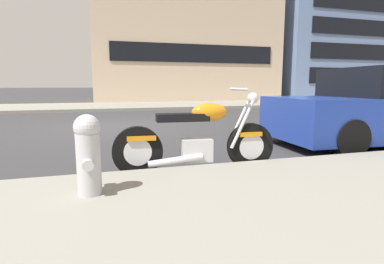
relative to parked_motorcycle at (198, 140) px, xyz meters
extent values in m
plane|color=#333335|center=(-0.85, 4.94, -0.43)|extent=(260.00, 260.00, 0.00)
cube|color=gray|center=(11.15, 12.44, -0.36)|extent=(120.00, 5.00, 0.14)
cube|color=silver|center=(-0.85, 0.54, -0.43)|extent=(0.12, 2.20, 0.01)
cylinder|color=black|center=(0.74, -0.05, -0.11)|extent=(0.64, 0.15, 0.64)
cylinder|color=silver|center=(0.74, -0.05, -0.11)|extent=(0.36, 0.14, 0.35)
cylinder|color=black|center=(-0.79, 0.06, -0.11)|extent=(0.64, 0.15, 0.64)
cylinder|color=silver|center=(-0.79, 0.06, -0.11)|extent=(0.36, 0.14, 0.35)
cube|color=silver|center=(-0.02, 0.01, -0.13)|extent=(0.42, 0.29, 0.30)
cube|color=black|center=(-0.20, 0.02, 0.31)|extent=(0.69, 0.26, 0.10)
ellipsoid|color=orange|center=(0.16, -0.01, 0.37)|extent=(0.49, 0.27, 0.24)
cube|color=orange|center=(-0.74, 0.05, 0.07)|extent=(0.37, 0.20, 0.06)
cube|color=orange|center=(0.72, -0.04, 0.07)|extent=(0.33, 0.18, 0.06)
cylinder|color=silver|center=(0.60, 0.03, 0.21)|extent=(0.34, 0.07, 0.65)
cylinder|color=silver|center=(0.59, -0.11, 0.21)|extent=(0.34, 0.07, 0.65)
cylinder|color=silver|center=(0.56, -0.03, 0.67)|extent=(0.08, 0.62, 0.04)
sphere|color=silver|center=(0.76, -0.05, 0.55)|extent=(0.15, 0.15, 0.15)
cylinder|color=silver|center=(-0.33, -0.11, -0.22)|extent=(0.71, 0.14, 0.16)
cube|color=navy|center=(4.05, 0.89, 0.11)|extent=(4.36, 2.05, 0.77)
cylinder|color=black|center=(2.68, 1.80, -0.12)|extent=(0.63, 0.25, 0.62)
cylinder|color=black|center=(2.60, 0.12, -0.12)|extent=(0.63, 0.25, 0.62)
cylinder|color=#B7B7BC|center=(-1.34, -0.88, 0.00)|extent=(0.22, 0.22, 0.57)
sphere|color=#B7B7BC|center=(-1.34, -0.88, 0.34)|extent=(0.24, 0.24, 0.24)
cylinder|color=#B7B7BC|center=(-1.34, -0.74, 0.03)|extent=(0.10, 0.08, 0.10)
cylinder|color=#B7B7BC|center=(-1.34, -1.02, 0.03)|extent=(0.10, 0.08, 0.10)
cube|color=beige|center=(4.54, 19.38, 6.55)|extent=(12.27, 9.29, 13.95)
cube|color=black|center=(4.54, 14.71, 2.64)|extent=(10.31, 0.06, 1.10)
cube|color=#6B84B2|center=(18.73, 20.01, 3.70)|extent=(14.04, 10.55, 8.25)
cube|color=black|center=(18.73, 14.71, 1.39)|extent=(11.80, 0.06, 1.10)
cube|color=black|center=(18.73, 14.71, 3.09)|extent=(11.80, 0.06, 1.10)
cube|color=black|center=(18.73, 14.71, 4.80)|extent=(11.80, 0.06, 1.10)
cube|color=black|center=(18.73, 14.71, 6.50)|extent=(11.80, 0.06, 1.10)
camera|label=1|loc=(-1.21, -3.81, 0.73)|focal=28.78mm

